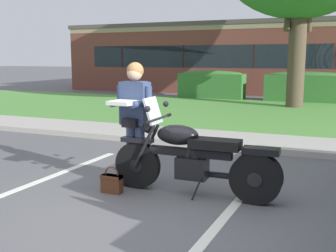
# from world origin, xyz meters

# --- Properties ---
(ground_plane) EXTENTS (140.00, 140.00, 0.00)m
(ground_plane) POSITION_xyz_m (0.00, 0.00, 0.00)
(ground_plane) COLOR #565659
(curb_strip) EXTENTS (60.00, 0.20, 0.12)m
(curb_strip) POSITION_xyz_m (0.00, 3.56, 0.06)
(curb_strip) COLOR #ADA89E
(curb_strip) RESTS_ON ground
(concrete_walk) EXTENTS (60.00, 1.50, 0.08)m
(concrete_walk) POSITION_xyz_m (0.00, 4.41, 0.04)
(concrete_walk) COLOR #ADA89E
(concrete_walk) RESTS_ON ground
(grass_lawn) EXTENTS (60.00, 7.60, 0.06)m
(grass_lawn) POSITION_xyz_m (0.00, 8.95, 0.03)
(grass_lawn) COLOR #518E3D
(grass_lawn) RESTS_ON ground
(stall_stripe_0) EXTENTS (0.28, 4.40, 0.01)m
(stall_stripe_0) POSITION_xyz_m (-2.00, 0.20, 0.00)
(stall_stripe_0) COLOR silver
(stall_stripe_0) RESTS_ON ground
(stall_stripe_1) EXTENTS (0.28, 4.40, 0.01)m
(stall_stripe_1) POSITION_xyz_m (0.84, 0.20, 0.00)
(stall_stripe_1) COLOR silver
(stall_stripe_1) RESTS_ON ground
(motorcycle) EXTENTS (2.24, 0.82, 1.26)m
(motorcycle) POSITION_xyz_m (0.34, 0.81, 0.49)
(motorcycle) COLOR black
(motorcycle) RESTS_ON ground
(rider_person) EXTENTS (0.54, 0.60, 1.70)m
(rider_person) POSITION_xyz_m (-0.62, 0.87, 1.01)
(rider_person) COLOR black
(rider_person) RESTS_ON ground
(handbag) EXTENTS (0.28, 0.13, 0.36)m
(handbag) POSITION_xyz_m (-0.76, 0.47, 0.14)
(handbag) COLOR #562D19
(handbag) RESTS_ON ground
(hedge_left) EXTENTS (2.83, 0.90, 1.24)m
(hedge_left) POSITION_xyz_m (-3.19, 13.04, 0.65)
(hedge_left) COLOR #336B2D
(hedge_left) RESTS_ON ground
(hedge_center_left) EXTENTS (3.19, 0.90, 1.24)m
(hedge_center_left) POSITION_xyz_m (0.72, 13.04, 0.65)
(hedge_center_left) COLOR #336B2D
(hedge_center_left) RESTS_ON ground
(brick_building) EXTENTS (20.73, 8.57, 3.56)m
(brick_building) POSITION_xyz_m (-1.83, 19.47, 1.78)
(brick_building) COLOR brown
(brick_building) RESTS_ON ground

